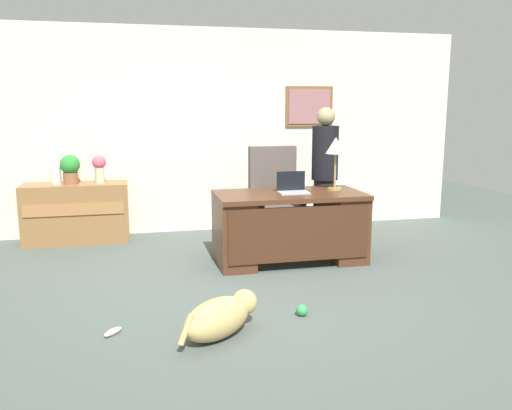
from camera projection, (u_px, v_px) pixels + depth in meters
The scene contains 14 objects.
ground_plane at pixel (255, 290), 4.98m from camera, with size 12.00×12.00×0.00m, color #4C5651.
back_wall at pixel (212, 131), 7.22m from camera, with size 7.00×0.16×2.70m.
desk at pixel (290, 225), 5.82m from camera, with size 1.60×0.82×0.76m.
credenza at pixel (76, 213), 6.67m from camera, with size 1.27×0.50×0.74m.
armchair at pixel (275, 201), 6.67m from camera, with size 0.60×0.59×1.19m.
person_standing at pixel (325, 174), 6.52m from camera, with size 0.32×0.32×1.68m.
dog_lying at pixel (220, 317), 3.96m from camera, with size 0.68×0.61×0.30m.
laptop at pixel (292, 187), 5.79m from camera, with size 0.32×0.22×0.22m.
desk_lamp at pixel (336, 149), 5.88m from camera, with size 0.22×0.22×0.59m.
vase_with_flowers at pixel (99, 167), 6.64m from camera, with size 0.17×0.17×0.35m.
vase_empty at pixel (56, 175), 6.54m from camera, with size 0.12×0.12×0.23m, color silver.
potted_plant at pixel (70, 168), 6.56m from camera, with size 0.24×0.24×0.36m.
dog_toy_ball at pixel (302, 310), 4.37m from camera, with size 0.09×0.09×0.09m, color green.
dog_toy_bone at pixel (113, 332), 4.00m from camera, with size 0.17×0.05×0.05m, color beige.
Camera 1 is at (-1.06, -4.63, 1.70)m, focal length 37.46 mm.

